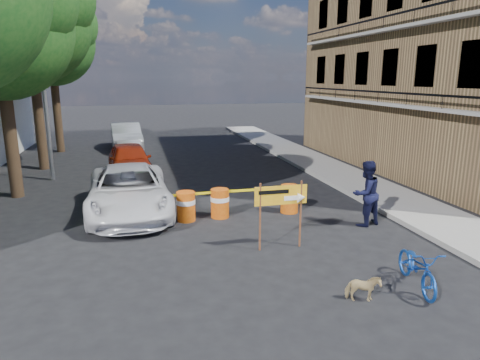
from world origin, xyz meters
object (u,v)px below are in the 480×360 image
barrel_mid_left (186,206)px  pedestrian (366,193)px  barrel_far_left (127,211)px  sedan_red (130,160)px  barrel_far_right (289,198)px  barrel_mid_right (220,203)px  bicycle (419,248)px  suv_white (129,191)px  sedan_silver (126,136)px  detour_sign (287,200)px  dog (363,289)px

barrel_mid_left → pedestrian: (5.05, -1.65, 0.49)m
barrel_far_left → sedan_red: bearing=89.5°
barrel_far_right → barrel_far_left: bearing=-177.8°
barrel_far_right → sedan_red: (-5.00, 6.51, 0.26)m
barrel_mid_right → sedan_red: 7.03m
bicycle → suv_white: size_ratio=0.32×
pedestrian → sedan_silver: pedestrian is taller
barrel_mid_right → suv_white: 2.95m
barrel_mid_right → sedan_red: sedan_red is taller
sedan_red → suv_white: bearing=-95.4°
detour_sign → sedan_red: (-3.90, 9.30, -0.54)m
barrel_far_left → sedan_silver: 14.37m
barrel_far_left → sedan_silver: size_ratio=0.19×
barrel_far_left → suv_white: bearing=87.7°
barrel_mid_right → suv_white: size_ratio=0.17×
suv_white → sedan_red: size_ratio=1.25×
sedan_red → sedan_silver: sedan_silver is taller
barrel_far_left → detour_sign: detour_sign is taller
barrel_mid_left → barrel_mid_right: size_ratio=1.00×
bicycle → suv_white: 8.75m
barrel_far_right → suv_white: 5.13m
barrel_mid_left → barrel_mid_right: (1.06, 0.08, 0.00)m
barrel_far_right → suv_white: size_ratio=0.17×
barrel_far_left → sedan_red: (0.05, 6.70, 0.26)m
pedestrian → sedan_silver: bearing=-83.2°
detour_sign → suv_white: size_ratio=0.32×
detour_sign → sedan_silver: size_ratio=0.37×
dog → sedan_red: size_ratio=0.15×
bicycle → sedan_silver: 20.52m
detour_sign → suv_white: bearing=135.2°
barrel_far_left → barrel_far_right: 5.06m
barrel_mid_left → sedan_red: 6.77m
barrel_far_left → pedestrian: bearing=-12.4°
barrel_mid_right → suv_white: bearing=158.3°
barrel_mid_right → barrel_far_right: 2.27m
pedestrian → bicycle: bearing=59.1°
detour_sign → dog: size_ratio=2.68×
barrel_mid_left → sedan_red: (-1.67, 6.55, 0.26)m
barrel_mid_right → barrel_mid_left: bearing=-175.8°
barrel_mid_right → bicycle: size_ratio=0.52×
barrel_mid_right → sedan_silver: sedan_silver is taller
pedestrian → dog: bearing=43.2°
dog → sedan_red: 12.99m
suv_white → barrel_mid_right: bearing=-23.4°
barrel_mid_right → bicycle: 6.28m
barrel_far_right → dog: bearing=-95.9°
barrel_far_left → barrel_mid_right: (2.78, 0.23, 0.00)m
bicycle → suv_white: bearing=143.4°
pedestrian → barrel_far_right: bearing=-61.4°
bicycle → dog: bearing=-157.4°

